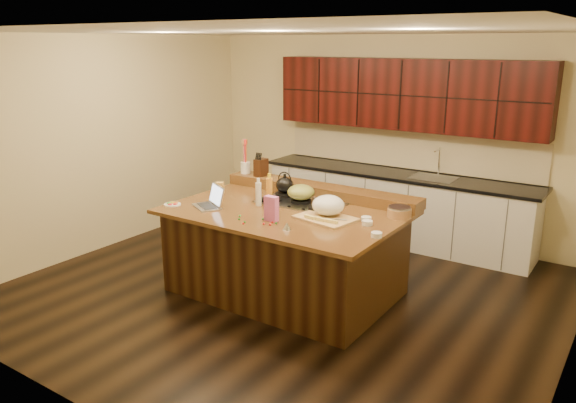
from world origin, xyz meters
The scene contains 32 objects.
room centered at (0.00, 0.00, 1.35)m, with size 5.52×5.02×2.72m.
island centered at (0.00, 0.00, 0.46)m, with size 2.40×1.60×0.92m.
back_ledge centered at (0.00, 0.70, 0.98)m, with size 2.40×0.30×0.12m, color black.
cooktop centered at (0.00, 0.30, 0.94)m, with size 0.92×0.52×0.05m.
back_counter centered at (0.30, 2.23, 0.98)m, with size 3.70×0.66×2.40m.
kettle centered at (-0.30, 0.43, 1.06)m, with size 0.20×0.20×0.18m, color black.
green_bowl centered at (0.00, 0.30, 1.05)m, with size 0.29×0.29×0.16m, color olive.
laptop centered at (-0.72, -0.34, 0.98)m, with size 0.41×0.39×0.23m.
oil_bottle centered at (-0.31, 0.15, 1.06)m, with size 0.07×0.07×0.27m, color orange.
vinegar_bottle centered at (-0.33, -0.02, 1.04)m, with size 0.06×0.06×0.25m, color silver.
wooden_tray centered at (0.50, 0.01, 1.02)m, with size 0.62×0.49×0.22m.
ramekin_a centered at (1.15, -0.24, 0.94)m, with size 0.10×0.10×0.04m, color white.
ramekin_b centered at (0.93, 0.02, 0.94)m, with size 0.10×0.10×0.04m, color white.
ramekin_c centered at (0.87, 0.12, 0.94)m, with size 0.10×0.10×0.04m, color white.
strainer_bowl centered at (1.08, 0.43, 0.97)m, with size 0.24×0.24×0.09m, color #996B3F.
kitchen_timer centered at (0.37, -0.51, 0.96)m, with size 0.08×0.08×0.07m, color silver.
pink_bag centered at (0.09, -0.38, 1.04)m, with size 0.13×0.07×0.25m, color #CB5FAA.
candy_plate centered at (-1.11, -0.52, 0.93)m, with size 0.18×0.18×0.01m, color white.
package_box centered at (-1.01, 0.14, 0.98)m, with size 0.09×0.06×0.13m, color gold.
utensil_crock centered at (-1.07, 0.70, 1.11)m, with size 0.12×0.12×0.14m, color white.
knife_block centered at (-0.83, 0.70, 1.14)m, with size 0.10×0.17×0.21m, color black.
gumdrop_0 centered at (0.17, -0.51, 0.93)m, with size 0.02×0.02×0.02m, color red.
gumdrop_1 centered at (-0.19, -0.53, 0.93)m, with size 0.02×0.02×0.02m, color #198C26.
gumdrop_2 centered at (0.16, -0.49, 0.93)m, with size 0.02×0.02×0.02m, color red.
gumdrop_3 centered at (-0.25, -0.45, 0.93)m, with size 0.02×0.02×0.02m, color #198C26.
gumdrop_4 centered at (0.14, -0.43, 0.93)m, with size 0.02×0.02×0.02m, color red.
gumdrop_5 centered at (0.19, -0.43, 0.93)m, with size 0.02×0.02×0.02m, color #198C26.
gumdrop_6 centered at (0.15, -0.40, 0.93)m, with size 0.02×0.02×0.02m, color red.
gumdrop_7 centered at (0.01, -0.40, 0.93)m, with size 0.02×0.02×0.02m, color #198C26.
gumdrop_8 centered at (-0.07, -0.62, 0.93)m, with size 0.02×0.02×0.02m, color red.
gumdrop_9 centered at (-0.08, -0.58, 0.93)m, with size 0.02×0.02×0.02m, color #198C26.
gumdrop_10 centered at (0.10, -0.52, 0.93)m, with size 0.02×0.02×0.02m, color red.
Camera 1 is at (3.14, -4.61, 2.60)m, focal length 35.00 mm.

